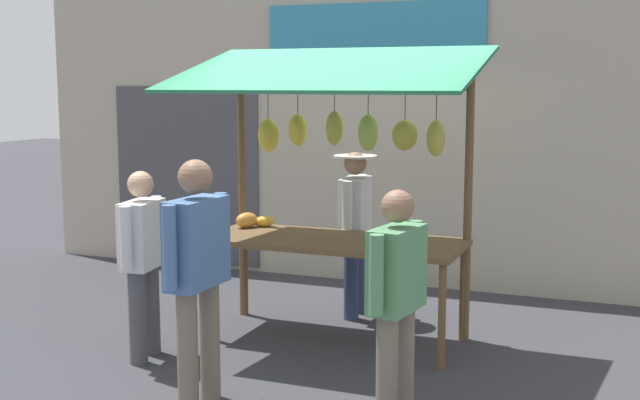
% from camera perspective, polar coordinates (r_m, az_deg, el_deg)
% --- Properties ---
extents(ground_plane, '(40.00, 40.00, 0.00)m').
position_cam_1_polar(ground_plane, '(7.16, 0.90, -9.63)').
color(ground_plane, '#38383D').
extents(street_backdrop, '(9.00, 0.30, 3.40)m').
position_cam_1_polar(street_backdrop, '(8.94, 5.59, 4.97)').
color(street_backdrop, '#B2A893').
rests_on(street_backdrop, ground).
extents(market_stall, '(2.50, 1.46, 2.50)m').
position_cam_1_polar(market_stall, '(6.90, 1.09, 2.84)').
color(market_stall, brown).
rests_on(market_stall, ground).
extents(vendor_with_sunhat, '(0.40, 0.67, 1.56)m').
position_cam_1_polar(vendor_with_sunhat, '(7.65, 2.45, -1.47)').
color(vendor_with_sunhat, navy).
rests_on(vendor_with_sunhat, ground).
extents(shopper_in_striped_shirt, '(0.29, 0.66, 1.53)m').
position_cam_1_polar(shopper_in_striped_shirt, '(5.23, 5.34, -6.44)').
color(shopper_in_striped_shirt, '#726656').
rests_on(shopper_in_striped_shirt, ground).
extents(shopper_in_grey_tee, '(0.29, 0.65, 1.51)m').
position_cam_1_polar(shopper_in_grey_tee, '(6.60, -12.23, -3.66)').
color(shopper_in_grey_tee, '#4C4C51').
rests_on(shopper_in_grey_tee, ground).
extents(shopper_with_ponytail, '(0.24, 0.71, 1.69)m').
position_cam_1_polar(shopper_with_ponytail, '(5.54, -8.54, -4.47)').
color(shopper_with_ponytail, '#726656').
rests_on(shopper_with_ponytail, ground).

